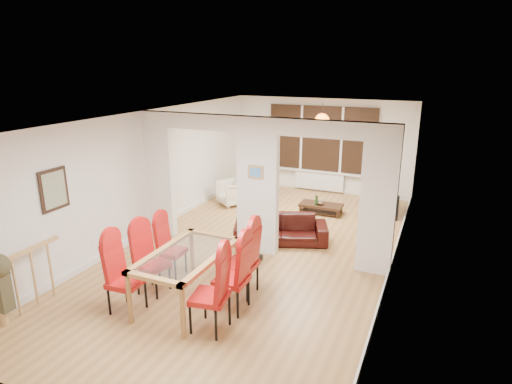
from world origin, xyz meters
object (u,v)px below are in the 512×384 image
Objects in this scene: armchair at (232,193)px; dining_chair_lb at (153,261)px; television at (386,202)px; dining_chair_rb at (231,274)px; coffee_table at (321,209)px; person at (254,173)px; bowl at (320,204)px; dining_chair_ra at (209,291)px; sofa at (281,229)px; dining_table at (188,277)px; bottle at (316,200)px; dining_chair_la at (126,277)px; dining_chair_lc at (172,248)px; dining_chair_rc at (241,260)px.

dining_chair_lb is at bearing -41.98° from armchair.
dining_chair_rb is at bearing 140.11° from television.
dining_chair_lb is 1.04× the size of television.
armchair is 2.31m from coffee_table.
bowl is (1.84, -0.23, -0.52)m from person.
dining_chair_lb is at bearing 148.57° from dining_chair_ra.
sofa is (1.15, 2.69, -0.27)m from dining_chair_lb.
dining_table is at bearing -120.67° from sofa.
sofa is 7.29× the size of bottle.
armchair is 2.27m from bowl.
armchair is at bearing 94.71° from dining_chair_la.
dining_table is 2.53× the size of armchair.
dining_chair_lb is 1.36m from dining_chair_rb.
dining_chair_lb is 0.92× the size of dining_chair_ra.
dining_chair_ra is 5.25m from coffee_table.
sofa is at bearing -98.38° from coffee_table.
person is (-0.38, 4.30, 0.27)m from dining_chair_lc.
dining_chair_la is 1.53m from dining_chair_rb.
dining_chair_la reaches higher than dining_chair_lc.
coffee_table is at bearing 87.97° from dining_chair_rb.
dining_chair_ra is at bearing 141.25° from television.
dining_chair_ra is at bearing -89.82° from dining_chair_rc.
dining_table is 0.72m from dining_chair_rb.
television is at bearing 73.19° from person.
dining_chair_la is 0.99× the size of dining_chair_rb.
dining_chair_lc is at bearing -109.23° from bottle.
dining_table is 0.92× the size of sofa.
bottle is (1.35, 4.59, -0.18)m from dining_chair_lb.
dining_chair_ra reaches higher than dining_chair_rc.
dining_chair_lc is at bearing -140.01° from sofa.
dining_chair_la is at bearing -91.02° from dining_chair_lc.
coffee_table is 3.95× the size of bottle.
dining_table reaches higher than armchair.
coffee_table is (0.08, 4.66, -0.45)m from dining_chair_rb.
person reaches higher than sofa.
person reaches higher than dining_chair_rb.
television reaches higher than bowl.
armchair is at bearing -176.58° from bottle.
dining_chair_lc is 4.40m from coffee_table.
sofa is at bearing 79.82° from dining_chair_lb.
bowl is (0.12, 4.14, -0.32)m from dining_chair_rc.
sofa is at bearing -96.24° from bottle.
sofa is 2.73× the size of armchair.
dining_chair_rc is at bearing -91.98° from coffee_table.
dining_chair_rb is at bearing -89.87° from bottle.
television is (2.89, 5.32, -0.24)m from dining_chair_lb.
coffee_table is at bearing 86.87° from dining_chair_rc.
dining_chair_lc is 0.54× the size of sofa.
person is at bearing 102.46° from dining_table.
dining_chair_ra is 1.72× the size of armchair.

